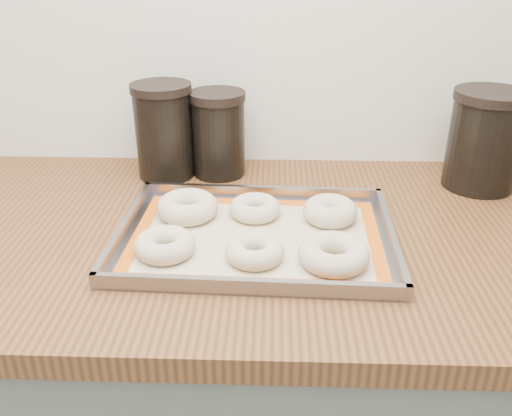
{
  "coord_description": "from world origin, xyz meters",
  "views": [
    {
      "loc": [
        -0.1,
        0.83,
        1.36
      ],
      "look_at": [
        -0.13,
        1.63,
        0.96
      ],
      "focal_mm": 38.0,
      "sensor_mm": 36.0,
      "label": 1
    }
  ],
  "objects_px": {
    "bagel_front_mid": "(255,251)",
    "bagel_back_mid": "(255,208)",
    "bagel_back_right": "(330,211)",
    "canister_right": "(485,140)",
    "baking_tray": "(256,236)",
    "canister_left": "(164,131)",
    "bagel_back_left": "(187,207)",
    "canister_mid": "(218,134)",
    "bagel_front_left": "(165,245)",
    "bagel_front_right": "(334,254)"
  },
  "relations": [
    {
      "from": "bagel_front_mid",
      "to": "bagel_back_mid",
      "type": "relative_size",
      "value": 1.01
    },
    {
      "from": "bagel_back_mid",
      "to": "bagel_back_right",
      "type": "bearing_deg",
      "value": -5.72
    },
    {
      "from": "canister_right",
      "to": "baking_tray",
      "type": "bearing_deg",
      "value": -151.99
    },
    {
      "from": "bagel_back_right",
      "to": "canister_left",
      "type": "relative_size",
      "value": 0.49
    },
    {
      "from": "baking_tray",
      "to": "bagel_back_left",
      "type": "bearing_deg",
      "value": 150.35
    },
    {
      "from": "bagel_back_left",
      "to": "canister_mid",
      "type": "bearing_deg",
      "value": 80.08
    },
    {
      "from": "canister_mid",
      "to": "baking_tray",
      "type": "bearing_deg",
      "value": -72.7
    },
    {
      "from": "bagel_back_right",
      "to": "canister_right",
      "type": "bearing_deg",
      "value": 28.66
    },
    {
      "from": "bagel_front_left",
      "to": "canister_mid",
      "type": "distance_m",
      "value": 0.36
    },
    {
      "from": "canister_left",
      "to": "canister_mid",
      "type": "xyz_separation_m",
      "value": [
        0.11,
        0.01,
        -0.01
      ]
    },
    {
      "from": "bagel_front_left",
      "to": "canister_left",
      "type": "bearing_deg",
      "value": 99.83
    },
    {
      "from": "canister_left",
      "to": "bagel_front_right",
      "type": "bearing_deg",
      "value": -47.53
    },
    {
      "from": "baking_tray",
      "to": "bagel_front_right",
      "type": "distance_m",
      "value": 0.15
    },
    {
      "from": "bagel_front_mid",
      "to": "bagel_front_right",
      "type": "distance_m",
      "value": 0.12
    },
    {
      "from": "bagel_front_right",
      "to": "bagel_back_right",
      "type": "xyz_separation_m",
      "value": [
        0.01,
        0.15,
        0.0
      ]
    },
    {
      "from": "canister_mid",
      "to": "bagel_back_mid",
      "type": "bearing_deg",
      "value": -67.85
    },
    {
      "from": "canister_right",
      "to": "bagel_back_left",
      "type": "bearing_deg",
      "value": -163.87
    },
    {
      "from": "bagel_back_right",
      "to": "canister_right",
      "type": "height_order",
      "value": "canister_right"
    },
    {
      "from": "bagel_front_mid",
      "to": "bagel_front_right",
      "type": "bearing_deg",
      "value": -4.31
    },
    {
      "from": "canister_right",
      "to": "bagel_front_right",
      "type": "bearing_deg",
      "value": -135.51
    },
    {
      "from": "bagel_back_mid",
      "to": "canister_left",
      "type": "height_order",
      "value": "canister_left"
    },
    {
      "from": "canister_left",
      "to": "canister_right",
      "type": "bearing_deg",
      "value": -3.11
    },
    {
      "from": "bagel_front_left",
      "to": "bagel_front_mid",
      "type": "height_order",
      "value": "bagel_front_left"
    },
    {
      "from": "baking_tray",
      "to": "bagel_back_right",
      "type": "relative_size",
      "value": 4.87
    },
    {
      "from": "bagel_front_right",
      "to": "bagel_back_right",
      "type": "height_order",
      "value": "bagel_back_right"
    },
    {
      "from": "bagel_front_mid",
      "to": "canister_left",
      "type": "relative_size",
      "value": 0.47
    },
    {
      "from": "bagel_back_left",
      "to": "canister_right",
      "type": "height_order",
      "value": "canister_right"
    },
    {
      "from": "baking_tray",
      "to": "canister_left",
      "type": "bearing_deg",
      "value": 126.34
    },
    {
      "from": "baking_tray",
      "to": "bagel_back_right",
      "type": "bearing_deg",
      "value": 26.4
    },
    {
      "from": "bagel_front_mid",
      "to": "bagel_back_right",
      "type": "height_order",
      "value": "bagel_back_right"
    },
    {
      "from": "baking_tray",
      "to": "canister_right",
      "type": "bearing_deg",
      "value": 28.01
    },
    {
      "from": "bagel_front_right",
      "to": "bagel_back_mid",
      "type": "relative_size",
      "value": 1.19
    },
    {
      "from": "bagel_front_left",
      "to": "bagel_back_right",
      "type": "bearing_deg",
      "value": 24.42
    },
    {
      "from": "bagel_front_left",
      "to": "canister_right",
      "type": "distance_m",
      "value": 0.67
    },
    {
      "from": "bagel_front_mid",
      "to": "canister_left",
      "type": "bearing_deg",
      "value": 120.28
    },
    {
      "from": "bagel_back_mid",
      "to": "canister_left",
      "type": "xyz_separation_m",
      "value": [
        -0.2,
        0.2,
        0.08
      ]
    },
    {
      "from": "bagel_front_mid",
      "to": "bagel_back_right",
      "type": "distance_m",
      "value": 0.19
    },
    {
      "from": "bagel_front_mid",
      "to": "canister_left",
      "type": "distance_m",
      "value": 0.41
    },
    {
      "from": "bagel_back_left",
      "to": "bagel_front_left",
      "type": "bearing_deg",
      "value": -97.33
    },
    {
      "from": "bagel_back_right",
      "to": "canister_mid",
      "type": "distance_m",
      "value": 0.32
    },
    {
      "from": "bagel_back_mid",
      "to": "canister_right",
      "type": "relative_size",
      "value": 0.47
    },
    {
      "from": "bagel_back_left",
      "to": "bagel_back_mid",
      "type": "relative_size",
      "value": 1.19
    },
    {
      "from": "baking_tray",
      "to": "canister_mid",
      "type": "relative_size",
      "value": 2.63
    },
    {
      "from": "bagel_front_left",
      "to": "canister_left",
      "type": "xyz_separation_m",
      "value": [
        -0.06,
        0.33,
        0.08
      ]
    },
    {
      "from": "bagel_front_left",
      "to": "bagel_front_right",
      "type": "bearing_deg",
      "value": -4.53
    },
    {
      "from": "baking_tray",
      "to": "bagel_front_left",
      "type": "distance_m",
      "value": 0.16
    },
    {
      "from": "bagel_front_mid",
      "to": "bagel_front_right",
      "type": "height_order",
      "value": "bagel_front_right"
    },
    {
      "from": "bagel_back_mid",
      "to": "canister_mid",
      "type": "bearing_deg",
      "value": 112.15
    },
    {
      "from": "bagel_front_mid",
      "to": "canister_right",
      "type": "relative_size",
      "value": 0.47
    },
    {
      "from": "bagel_back_right",
      "to": "canister_left",
      "type": "distance_m",
      "value": 0.4
    }
  ]
}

